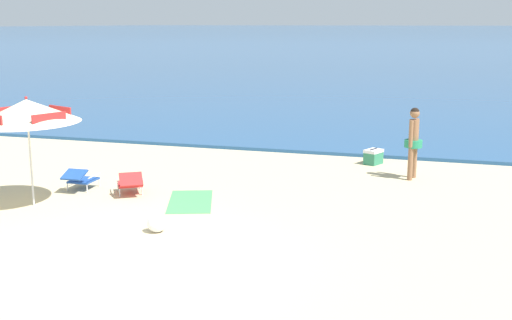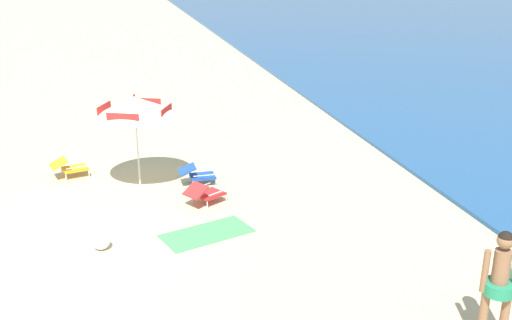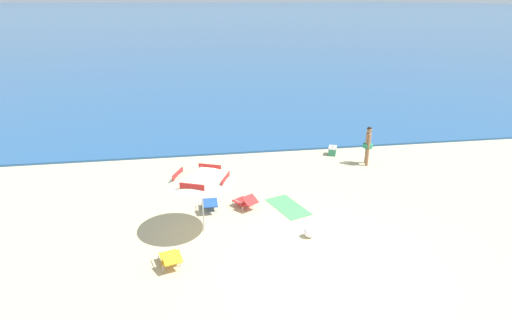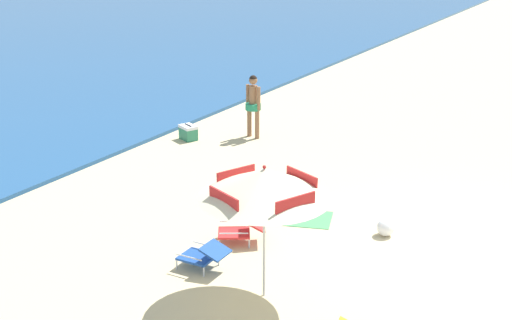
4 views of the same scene
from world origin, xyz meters
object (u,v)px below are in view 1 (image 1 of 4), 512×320
Objects in this scene: cooler_box at (373,157)px; beach_ball at (157,223)px; lounge_chair_beside_umbrella at (80,178)px; lounge_chair_under_umbrella at (130,182)px; beach_towel at (190,201)px; person_standing_near_shore at (414,138)px; beach_umbrella_striped_main at (27,111)px.

cooler_box reaches higher than beach_ball.
lounge_chair_under_umbrella is at bearing -0.02° from lounge_chair_beside_umbrella.
beach_ball is at bearing -84.64° from beach_towel.
person_standing_near_shore is at bearing -52.33° from cooler_box.
beach_umbrella_striped_main is at bearing -147.85° from person_standing_near_shore.
lounge_chair_under_umbrella is 6.70m from cooler_box.
lounge_chair_beside_umbrella is 7.88m from person_standing_near_shore.
beach_ball is at bearing -114.08° from cooler_box.
person_standing_near_shore is at bearing 32.15° from beach_umbrella_striped_main.
person_standing_near_shore is at bearing 29.09° from lounge_chair_under_umbrella.
lounge_chair_under_umbrella reaches higher than beach_ball.
beach_umbrella_striped_main is 1.71× the size of person_standing_near_shore.
lounge_chair_under_umbrella is 0.57× the size of beach_towel.
beach_umbrella_striped_main reaches higher than person_standing_near_shore.
person_standing_near_shore is 1.96m from cooler_box.
beach_towel is at bearing 21.58° from beach_umbrella_striped_main.
beach_ball is 0.19× the size of beach_towel.
lounge_chair_under_umbrella is 1.15× the size of lounge_chair_beside_umbrella.
person_standing_near_shore is 0.97× the size of beach_towel.
beach_umbrella_striped_main is 3.35× the size of lounge_chair_beside_umbrella.
lounge_chair_beside_umbrella is at bearing 176.19° from beach_towel.
cooler_box is (6.04, 4.69, -0.07)m from lounge_chair_beside_umbrella.
person_standing_near_shore is (7.13, 3.27, 0.73)m from lounge_chair_beside_umbrella.
cooler_box is at bearing 44.37° from lounge_chair_under_umbrella.
beach_ball is at bearing -15.00° from beach_umbrella_striped_main.
cooler_box is at bearing 37.78° from lounge_chair_beside_umbrella.
beach_umbrella_striped_main is 5.01× the size of cooler_box.
lounge_chair_under_umbrella is 6.77m from person_standing_near_shore.
beach_umbrella_striped_main reaches higher than cooler_box.
beach_towel is (-0.19, 2.05, -0.17)m from beach_ball.
beach_umbrella_striped_main is 3.78m from beach_ball.
beach_umbrella_striped_main is 8.71× the size of beach_ball.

